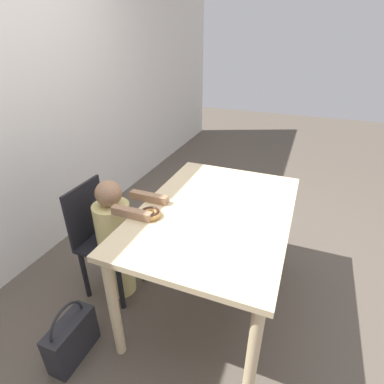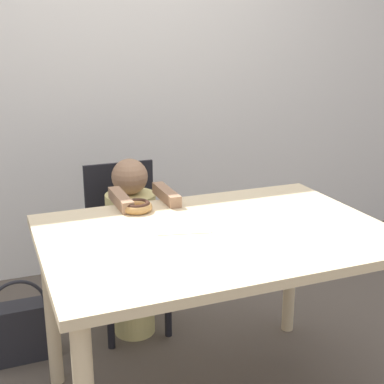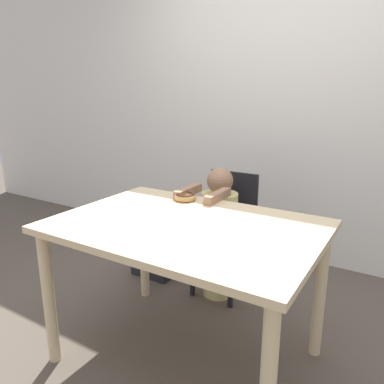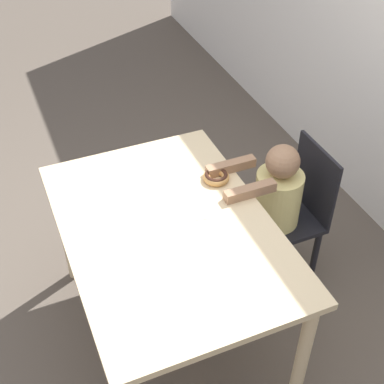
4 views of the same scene
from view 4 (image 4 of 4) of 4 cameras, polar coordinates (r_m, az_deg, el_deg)
ground_plane at (r=2.94m, az=-2.14°, el=-14.54°), size 12.00×12.00×0.00m
dining_table at (r=2.43m, az=-2.52°, el=-5.36°), size 1.29×0.90×0.77m
chair at (r=2.95m, az=10.55°, el=-2.38°), size 0.36×0.37×0.84m
child_figure at (r=2.89m, az=8.75°, el=-2.59°), size 0.26×0.48×0.91m
donut at (r=2.59m, az=2.59°, el=1.67°), size 0.13×0.13×0.04m
napkin at (r=2.45m, az=-0.97°, el=-1.51°), size 0.25×0.25×0.00m
handbag at (r=3.44m, az=3.31°, el=-0.72°), size 0.32×0.13×0.40m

